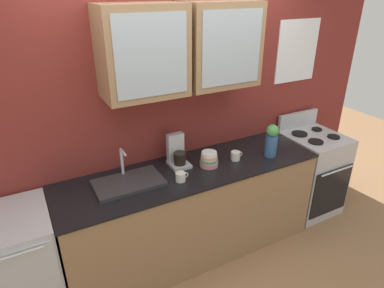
{
  "coord_description": "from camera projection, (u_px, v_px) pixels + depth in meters",
  "views": [
    {
      "loc": [
        -1.24,
        -2.29,
        2.41
      ],
      "look_at": [
        -0.0,
        0.0,
        1.17
      ],
      "focal_mm": 31.51,
      "sensor_mm": 36.0,
      "label": 1
    }
  ],
  "objects": [
    {
      "name": "sink_faucet",
      "position": [
        128.0,
        182.0,
        2.76
      ],
      "size": [
        0.56,
        0.34,
        0.27
      ],
      "color": "#2D2D30",
      "rests_on": "counter"
    },
    {
      "name": "ground_plane",
      "position": [
        192.0,
        249.0,
        3.39
      ],
      "size": [
        10.0,
        10.0,
        0.0
      ],
      "primitive_type": "plane",
      "color": "#936B47"
    },
    {
      "name": "coffee_maker",
      "position": [
        177.0,
        154.0,
        3.03
      ],
      "size": [
        0.17,
        0.2,
        0.29
      ],
      "color": "#B7B7BC",
      "rests_on": "counter"
    },
    {
      "name": "vase",
      "position": [
        271.0,
        140.0,
        3.16
      ],
      "size": [
        0.12,
        0.12,
        0.32
      ],
      "color": "#33598C",
      "rests_on": "counter"
    },
    {
      "name": "bowl_stack",
      "position": [
        209.0,
        159.0,
        3.02
      ],
      "size": [
        0.17,
        0.17,
        0.14
      ],
      "color": "#D87F84",
      "rests_on": "counter"
    },
    {
      "name": "back_wall_unit",
      "position": [
        175.0,
        102.0,
        3.04
      ],
      "size": [
        4.67,
        0.48,
        2.61
      ],
      "color": "maroon",
      "rests_on": "ground_plane"
    },
    {
      "name": "counter",
      "position": [
        192.0,
        211.0,
        3.19
      ],
      "size": [
        2.41,
        0.68,
        0.92
      ],
      "color": "#93704C",
      "rests_on": "ground_plane"
    },
    {
      "name": "cup_near_bowls",
      "position": [
        236.0,
        156.0,
        3.14
      ],
      "size": [
        0.12,
        0.09,
        0.08
      ],
      "color": "silver",
      "rests_on": "counter"
    },
    {
      "name": "stove_range",
      "position": [
        310.0,
        172.0,
        3.84
      ],
      "size": [
        0.58,
        0.67,
        1.1
      ],
      "color": "silver",
      "rests_on": "ground_plane"
    },
    {
      "name": "cup_near_sink",
      "position": [
        181.0,
        177.0,
        2.8
      ],
      "size": [
        0.12,
        0.08,
        0.08
      ],
      "color": "silver",
      "rests_on": "counter"
    },
    {
      "name": "dishwasher",
      "position": [
        17.0,
        269.0,
        2.54
      ],
      "size": [
        0.59,
        0.67,
        0.92
      ],
      "color": "silver",
      "rests_on": "ground_plane"
    }
  ]
}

